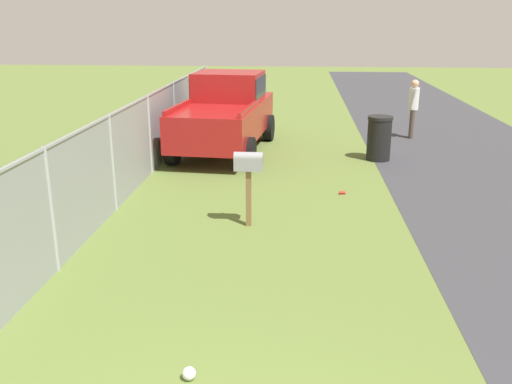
% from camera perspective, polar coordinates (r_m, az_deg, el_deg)
% --- Properties ---
extents(mailbox, '(0.22, 0.50, 1.33)m').
position_cam_1_polar(mailbox, '(9.45, -0.79, 2.57)').
color(mailbox, brown).
rests_on(mailbox, ground).
extents(pickup_truck, '(5.05, 2.55, 2.09)m').
position_cam_1_polar(pickup_truck, '(15.18, -3.13, 8.42)').
color(pickup_truck, maroon).
rests_on(pickup_truck, ground).
extents(trash_bin, '(0.63, 0.63, 1.13)m').
position_cam_1_polar(trash_bin, '(14.50, 12.59, 5.45)').
color(trash_bin, black).
rests_on(trash_bin, ground).
extents(pedestrian, '(0.49, 0.30, 1.76)m').
position_cam_1_polar(pedestrian, '(17.40, 15.93, 8.68)').
color(pedestrian, '#4C4238').
rests_on(pedestrian, ground).
extents(fence_section, '(18.54, 0.07, 1.84)m').
position_cam_1_polar(fence_section, '(11.82, -12.61, 4.84)').
color(fence_section, '#9EA3A8').
rests_on(fence_section, ground).
extents(litter_can_by_mailbox, '(0.08, 0.13, 0.07)m').
position_cam_1_polar(litter_can_by_mailbox, '(11.61, 8.89, -0.07)').
color(litter_can_by_mailbox, red).
rests_on(litter_can_by_mailbox, ground).
extents(litter_bag_midfield_b, '(0.14, 0.14, 0.14)m').
position_cam_1_polar(litter_bag_midfield_b, '(5.91, -6.92, -18.10)').
color(litter_bag_midfield_b, silver).
rests_on(litter_bag_midfield_b, ground).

